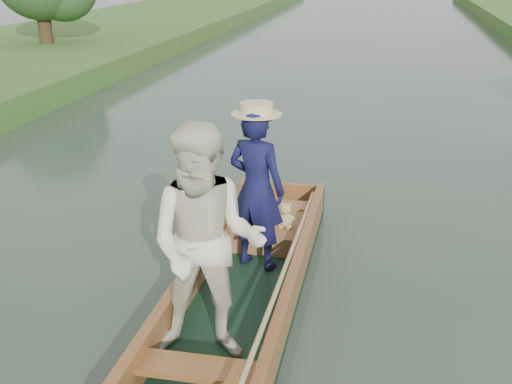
# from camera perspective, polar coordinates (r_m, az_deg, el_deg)

# --- Properties ---
(ground) EXTENTS (120.00, 120.00, 0.00)m
(ground) POSITION_cam_1_polar(r_m,az_deg,el_deg) (6.60, -1.06, -9.55)
(ground) COLOR #283D30
(ground) RESTS_ON ground
(punt) EXTENTS (1.16, 5.00, 2.11)m
(punt) POSITION_cam_1_polar(r_m,az_deg,el_deg) (5.95, -2.15, -4.70)
(punt) COLOR black
(punt) RESTS_ON ground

